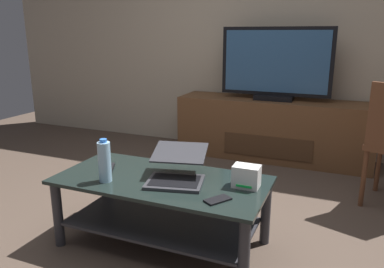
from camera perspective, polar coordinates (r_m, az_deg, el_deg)
The scene contains 10 objects.
ground_plane at distance 2.47m, azimuth -4.84°, elevation -16.16°, with size 7.68×7.68×0.00m, color #4C3D33.
back_wall at distance 4.25m, azimuth 9.52°, elevation 16.52°, with size 6.40×0.12×2.80m, color #B2A38C.
coffee_table at distance 2.32m, azimuth -4.58°, elevation -9.85°, with size 1.27×0.61×0.44m.
media_cabinet at distance 3.99m, azimuth 12.11°, elevation 0.72°, with size 1.96×0.49×0.62m.
television at distance 3.87m, azimuth 12.58°, elevation 10.13°, with size 1.09×0.20×0.72m.
laptop at distance 2.22m, azimuth -2.30°, elevation -5.43°, with size 0.40×0.46×0.17m.
router_box at distance 2.14m, azimuth 8.25°, elevation -6.38°, with size 0.15×0.11×0.13m.
water_bottle_near at distance 2.24m, azimuth -13.14°, elevation -4.08°, with size 0.07×0.07×0.26m.
cell_phone at distance 1.98m, azimuth 3.93°, elevation -9.93°, with size 0.07×0.14×0.01m, color black.
tv_remote at distance 2.46m, azimuth -12.37°, elevation -5.07°, with size 0.04×0.16×0.02m, color black.
Camera 1 is at (1.00, -1.86, 1.28)m, focal length 35.14 mm.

